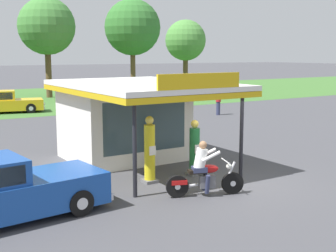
{
  "coord_description": "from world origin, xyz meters",
  "views": [
    {
      "loc": [
        -9.07,
        -10.69,
        3.97
      ],
      "look_at": [
        -0.41,
        3.01,
        1.4
      ],
      "focal_mm": 48.86,
      "sensor_mm": 36.0,
      "label": 1
    }
  ],
  "objects_px": {
    "parked_car_back_row_left": "(108,95)",
    "bystander_strolling_foreground": "(218,101)",
    "gas_pump_nearside": "(150,152)",
    "parked_car_back_row_centre_right": "(216,90)",
    "motorcycle_with_rider": "(204,173)",
    "bystander_standing_back_lot": "(91,113)",
    "gas_pump_offside": "(195,150)",
    "parked_car_back_row_far_right": "(2,103)"
  },
  "relations": [
    {
      "from": "bystander_standing_back_lot",
      "to": "bystander_strolling_foreground",
      "type": "relative_size",
      "value": 1.0
    },
    {
      "from": "motorcycle_with_rider",
      "to": "parked_car_back_row_centre_right",
      "type": "bearing_deg",
      "value": 51.05
    },
    {
      "from": "motorcycle_with_rider",
      "to": "bystander_standing_back_lot",
      "type": "distance_m",
      "value": 12.17
    },
    {
      "from": "parked_car_back_row_centre_right",
      "to": "parked_car_back_row_left",
      "type": "distance_m",
      "value": 10.87
    },
    {
      "from": "parked_car_back_row_centre_right",
      "to": "parked_car_back_row_left",
      "type": "height_order",
      "value": "parked_car_back_row_left"
    },
    {
      "from": "parked_car_back_row_left",
      "to": "bystander_standing_back_lot",
      "type": "bearing_deg",
      "value": -118.74
    },
    {
      "from": "gas_pump_nearside",
      "to": "parked_car_back_row_left",
      "type": "xyz_separation_m",
      "value": [
        8.58,
        21.48,
        -0.26
      ]
    },
    {
      "from": "motorcycle_with_rider",
      "to": "gas_pump_nearside",
      "type": "bearing_deg",
      "value": 106.87
    },
    {
      "from": "motorcycle_with_rider",
      "to": "bystander_strolling_foreground",
      "type": "xyz_separation_m",
      "value": [
        11.15,
        13.38,
        0.26
      ]
    },
    {
      "from": "motorcycle_with_rider",
      "to": "parked_car_back_row_far_right",
      "type": "distance_m",
      "value": 22.01
    },
    {
      "from": "bystander_strolling_foreground",
      "to": "gas_pump_nearside",
      "type": "bearing_deg",
      "value": -135.92
    },
    {
      "from": "gas_pump_offside",
      "to": "parked_car_back_row_left",
      "type": "relative_size",
      "value": 0.36
    },
    {
      "from": "parked_car_back_row_left",
      "to": "bystander_standing_back_lot",
      "type": "xyz_separation_m",
      "value": [
        -6.27,
        -11.43,
        0.21
      ]
    },
    {
      "from": "gas_pump_offside",
      "to": "parked_car_back_row_far_right",
      "type": "height_order",
      "value": "gas_pump_offside"
    },
    {
      "from": "gas_pump_nearside",
      "to": "parked_car_back_row_far_right",
      "type": "relative_size",
      "value": 0.37
    },
    {
      "from": "parked_car_back_row_far_right",
      "to": "parked_car_back_row_left",
      "type": "distance_m",
      "value": 8.67
    },
    {
      "from": "gas_pump_nearside",
      "to": "bystander_strolling_foreground",
      "type": "relative_size",
      "value": 1.21
    },
    {
      "from": "parked_car_back_row_centre_right",
      "to": "bystander_standing_back_lot",
      "type": "xyz_separation_m",
      "value": [
        -17.13,
        -11.26,
        0.22
      ]
    },
    {
      "from": "parked_car_back_row_centre_right",
      "to": "parked_car_back_row_far_right",
      "type": "relative_size",
      "value": 1.0
    },
    {
      "from": "gas_pump_offside",
      "to": "motorcycle_with_rider",
      "type": "height_order",
      "value": "gas_pump_offside"
    },
    {
      "from": "parked_car_back_row_centre_right",
      "to": "bystander_strolling_foreground",
      "type": "relative_size",
      "value": 3.27
    },
    {
      "from": "parked_car_back_row_far_right",
      "to": "parked_car_back_row_left",
      "type": "xyz_separation_m",
      "value": [
        8.54,
        1.47,
        0.03
      ]
    },
    {
      "from": "gas_pump_nearside",
      "to": "parked_car_back_row_left",
      "type": "distance_m",
      "value": 23.13
    },
    {
      "from": "gas_pump_offside",
      "to": "parked_car_back_row_far_right",
      "type": "bearing_deg",
      "value": 94.77
    },
    {
      "from": "motorcycle_with_rider",
      "to": "bystander_standing_back_lot",
      "type": "xyz_separation_m",
      "value": [
        1.71,
        12.05,
        0.26
      ]
    },
    {
      "from": "gas_pump_nearside",
      "to": "gas_pump_offside",
      "type": "distance_m",
      "value": 1.71
    },
    {
      "from": "gas_pump_nearside",
      "to": "parked_car_back_row_far_right",
      "type": "xyz_separation_m",
      "value": [
        0.04,
        20.01,
        -0.29
      ]
    },
    {
      "from": "gas_pump_offside",
      "to": "motorcycle_with_rider",
      "type": "bearing_deg",
      "value": -118.88
    },
    {
      "from": "bystander_standing_back_lot",
      "to": "bystander_strolling_foreground",
      "type": "height_order",
      "value": "bystander_strolling_foreground"
    },
    {
      "from": "parked_car_back_row_left",
      "to": "bystander_standing_back_lot",
      "type": "height_order",
      "value": "bystander_standing_back_lot"
    },
    {
      "from": "bystander_strolling_foreground",
      "to": "bystander_standing_back_lot",
      "type": "bearing_deg",
      "value": -171.99
    },
    {
      "from": "gas_pump_offside",
      "to": "parked_car_back_row_centre_right",
      "type": "bearing_deg",
      "value": 50.23
    },
    {
      "from": "gas_pump_nearside",
      "to": "parked_car_back_row_centre_right",
      "type": "relative_size",
      "value": 0.37
    },
    {
      "from": "parked_car_back_row_far_right",
      "to": "bystander_strolling_foreground",
      "type": "distance_m",
      "value": 14.55
    },
    {
      "from": "motorcycle_with_rider",
      "to": "bystander_standing_back_lot",
      "type": "relative_size",
      "value": 1.25
    },
    {
      "from": "gas_pump_nearside",
      "to": "parked_car_back_row_centre_right",
      "type": "xyz_separation_m",
      "value": [
        19.44,
        21.31,
        -0.27
      ]
    },
    {
      "from": "gas_pump_offside",
      "to": "parked_car_back_row_far_right",
      "type": "relative_size",
      "value": 0.33
    },
    {
      "from": "gas_pump_offside",
      "to": "parked_car_back_row_centre_right",
      "type": "relative_size",
      "value": 0.33
    },
    {
      "from": "parked_car_back_row_centre_right",
      "to": "parked_car_back_row_far_right",
      "type": "height_order",
      "value": "parked_car_back_row_far_right"
    },
    {
      "from": "parked_car_back_row_left",
      "to": "bystander_strolling_foreground",
      "type": "distance_m",
      "value": 10.59
    },
    {
      "from": "gas_pump_nearside",
      "to": "bystander_strolling_foreground",
      "type": "height_order",
      "value": "gas_pump_nearside"
    },
    {
      "from": "parked_car_back_row_far_right",
      "to": "gas_pump_nearside",
      "type": "bearing_deg",
      "value": -90.11
    }
  ]
}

